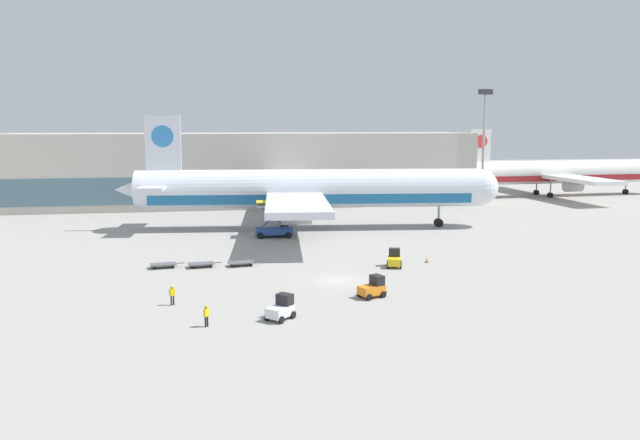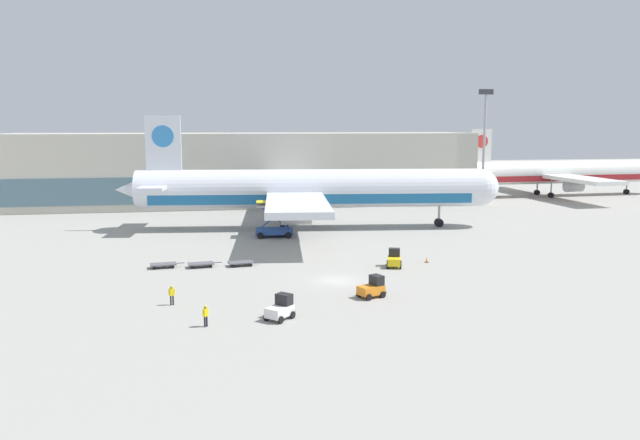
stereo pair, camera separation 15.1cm
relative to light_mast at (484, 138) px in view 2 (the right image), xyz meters
name	(u,v)px [view 2 (the right image)]	position (x,y,z in m)	size (l,w,h in m)	color
ground_plane	(337,280)	(-39.67, -54.45, -13.01)	(400.00, 400.00, 0.00)	#9E9B93
terminal_building	(244,169)	(-46.07, 9.29, -6.02)	(90.00, 18.20, 14.00)	#BCB7A8
light_mast	(484,138)	(0.00, 0.00, 0.00)	(2.80, 0.50, 22.37)	#9EA0A5
airplane_main	(306,190)	(-38.15, -22.07, -7.17)	(58.04, 48.55, 17.00)	silver
airplane_distant	(557,173)	(22.55, 11.78, -7.95)	(50.36, 41.86, 14.74)	white
scissor_lift_loader	(274,223)	(-43.60, -28.46, -11.06)	(5.47, 3.81, 5.04)	#284C99
baggage_tug_foreground	(281,308)	(-46.58, -66.11, -12.13)	(2.70, 2.76, 2.00)	silver
baggage_tug_mid	(394,259)	(-32.20, -49.45, -12.13)	(2.21, 2.74, 2.00)	yellow
baggage_tug_far	(372,288)	(-37.61, -61.03, -12.13)	(2.80, 2.39, 2.00)	orange
baggage_dolly_lead	(163,264)	(-57.51, -45.76, -12.62)	(3.77, 1.87, 0.48)	#56565B
baggage_dolly_second	(201,264)	(-53.39, -46.14, -12.62)	(3.77, 1.87, 0.48)	#56565B
baggage_dolly_third	(241,263)	(-48.99, -46.23, -12.62)	(3.77, 1.87, 0.48)	#56565B
ground_crew_near	(172,293)	(-55.59, -60.62, -11.96)	(0.55, 0.32, 1.78)	black
ground_crew_far	(206,314)	(-52.58, -67.12, -11.97)	(0.46, 0.40, 1.76)	black
traffic_cone_near	(427,260)	(-27.87, -47.93, -12.71)	(0.40, 0.40, 0.61)	black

